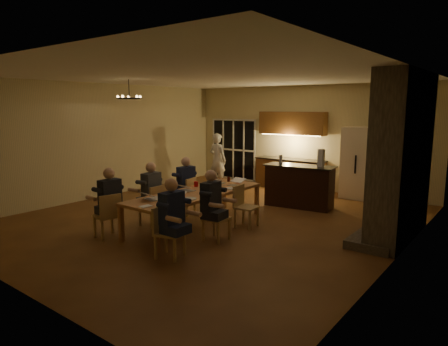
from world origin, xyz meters
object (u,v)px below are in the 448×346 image
chair_left_mid (152,205)px  chair_right_far (247,207)px  dining_table (197,209)px  mug_front (177,193)px  person_right_mid (211,206)px  bar_bottle (281,160)px  laptop_e (218,178)px  redcup_mid (196,184)px  laptop_b (175,195)px  chair_right_near (170,232)px  can_cola (229,179)px  plate_near (190,199)px  person_left_near (110,203)px  laptop_d (206,189)px  redcup_far (238,180)px  bar_blender (321,158)px  person_right_near (172,219)px  can_silver (171,196)px  person_left_mid (152,194)px  chair_left_near (107,215)px  person_left_far (186,186)px  mug_mid (216,186)px  plate_left (157,198)px  refrigerator (360,163)px  laptop_f (235,181)px  laptop_a (152,194)px  chair_right_mid (216,218)px  redcup_near (168,203)px  bar_island (299,186)px  chair_left_far (184,196)px  laptop_c (187,186)px  plate_far (232,189)px

chair_left_mid → chair_right_far: same height
dining_table → mug_front: 0.66m
person_right_mid → bar_bottle: bearing=0.5°
laptop_e → redcup_mid: size_ratio=2.67×
laptop_b → chair_right_near: bearing=-70.2°
can_cola → plate_near: size_ratio=0.44×
person_left_near → laptop_e: 2.71m
laptop_d → redcup_far: size_ratio=2.67×
mug_front → bar_blender: bar_blender is taller
mug_front → plate_near: (0.42, -0.08, -0.04)m
person_right_near → can_silver: (-0.89, 0.87, 0.12)m
person_left_mid → dining_table: bearing=115.5°
chair_left_near → chair_left_mid: (0.09, 1.09, 0.00)m
person_left_far → bar_blender: (2.34, 2.38, 0.61)m
chair_right_near → mug_mid: 2.42m
can_silver → can_cola: same height
person_right_mid → plate_left: size_ratio=5.83×
refrigerator → laptop_f: size_ratio=6.25×
chair_left_near → laptop_d: 2.05m
chair_right_far → laptop_a: bearing=141.5°
dining_table → redcup_mid: size_ratio=27.92×
person_left_near → person_left_far: bearing=-178.4°
chair_right_mid → person_right_mid: (-0.07, -0.08, 0.24)m
bar_bottle → plate_near: bearing=-92.2°
chair_left_mid → person_left_mid: (-0.03, 0.04, 0.24)m
chair_left_near → bar_blender: bearing=164.8°
person_left_near → can_cola: 3.03m
redcup_near → bar_blender: 4.41m
laptop_b → redcup_near: bearing=-82.8°
redcup_near → can_silver: 0.65m
chair_right_near → laptop_e: bearing=6.0°
laptop_e → bar_bottle: size_ratio=1.33×
bar_island → chair_right_near: (-0.11, -4.53, -0.10)m
person_left_near → laptop_e: bearing=169.1°
can_silver → bar_island: bearing=75.4°
person_left_near → bar_blender: size_ratio=3.16×
chair_left_mid → redcup_mid: chair_left_mid is taller
chair_left_mid → person_right_mid: bearing=88.8°
chair_left_far → laptop_c: size_ratio=2.78×
laptop_a → laptop_b: same height
chair_right_far → can_cola: chair_right_far is taller
chair_right_far → bar_bottle: (-0.42, 2.17, 0.76)m
person_left_far → redcup_mid: (0.47, -0.17, 0.12)m
bar_island → plate_far: (-0.56, -2.16, 0.22)m
dining_table → bar_bottle: bearing=80.6°
chair_right_mid → chair_left_mid: bearing=90.7°
person_left_mid → laptop_a: (0.62, -0.55, 0.17)m
refrigerator → can_silver: (-1.82, -5.58, -0.19)m
redcup_mid → person_right_mid: bearing=-38.4°
chair_left_near → redcup_far: bearing=174.0°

